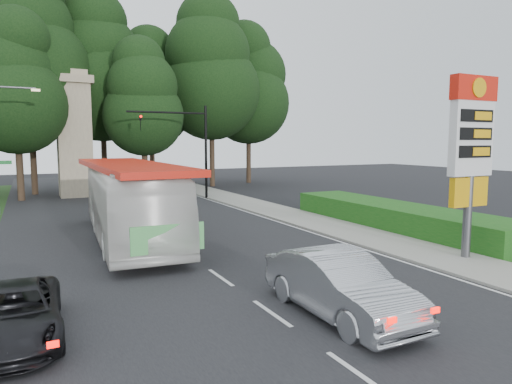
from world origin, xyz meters
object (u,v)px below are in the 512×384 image
gas_station_pylon (471,142)px  suv_charcoal (13,314)px  traffic_signal_mast (190,139)px  sedan_silver (339,285)px  monument (74,133)px  transit_bus (130,202)px

gas_station_pylon → suv_charcoal: 15.63m
gas_station_pylon → suv_charcoal: gas_station_pylon is taller
gas_station_pylon → traffic_signal_mast: traffic_signal_mast is taller
traffic_signal_mast → sedan_silver: 25.02m
traffic_signal_mast → suv_charcoal: size_ratio=1.64×
traffic_signal_mast → sedan_silver: traffic_signal_mast is taller
monument → transit_bus: (0.57, -18.76, -3.35)m
monument → traffic_signal_mast: bearing=-38.0°
traffic_signal_mast → transit_bus: size_ratio=0.57×
gas_station_pylon → traffic_signal_mast: bearing=99.1°
transit_bus → sedan_silver: size_ratio=2.53×
gas_station_pylon → monument: bearing=111.8°
sedan_silver → traffic_signal_mast: bearing=80.5°
traffic_signal_mast → monument: monument is taller
sedan_silver → gas_station_pylon: bearing=17.2°
gas_station_pylon → suv_charcoal: (-15.14, -0.24, -3.84)m
monument → suv_charcoal: monument is taller
monument → sedan_silver: size_ratio=2.02×
traffic_signal_mast → sedan_silver: (-4.18, -24.36, -3.85)m
monument → suv_charcoal: size_ratio=2.29×
traffic_signal_mast → transit_bus: traffic_signal_mast is taller
suv_charcoal → traffic_signal_mast: bearing=64.1°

